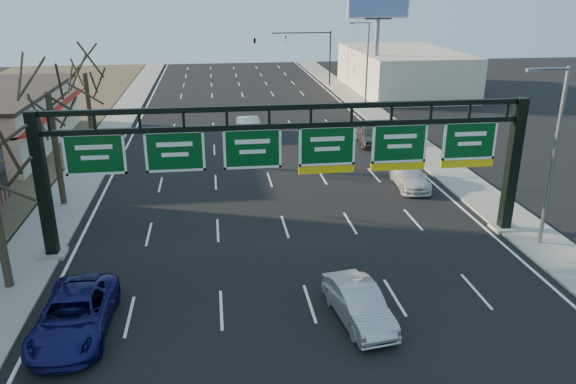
{
  "coord_description": "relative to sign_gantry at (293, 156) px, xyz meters",
  "views": [
    {
      "loc": [
        -3.63,
        -18.04,
        12.46
      ],
      "look_at": [
        -0.26,
        6.83,
        3.2
      ],
      "focal_mm": 35.0,
      "sensor_mm": 36.0,
      "label": 1
    }
  ],
  "objects": [
    {
      "name": "ground",
      "position": [
        -0.16,
        -8.0,
        -4.63
      ],
      "size": [
        160.0,
        160.0,
        0.0
      ],
      "primitive_type": "plane",
      "color": "black",
      "rests_on": "ground"
    },
    {
      "name": "sidewalk_left",
      "position": [
        -12.96,
        12.0,
        -4.57
      ],
      "size": [
        3.0,
        120.0,
        0.12
      ],
      "primitive_type": "cube",
      "color": "gray",
      "rests_on": "ground"
    },
    {
      "name": "sidewalk_right",
      "position": [
        12.64,
        12.0,
        -4.57
      ],
      "size": [
        3.0,
        120.0,
        0.12
      ],
      "primitive_type": "cube",
      "color": "gray",
      "rests_on": "ground"
    },
    {
      "name": "lane_markings",
      "position": [
        -0.16,
        12.0,
        -4.62
      ],
      "size": [
        21.6,
        120.0,
        0.01
      ],
      "primitive_type": "cube",
      "color": "white",
      "rests_on": "ground"
    },
    {
      "name": "sign_gantry",
      "position": [
        0.0,
        0.0,
        0.0
      ],
      "size": [
        24.6,
        1.2,
        7.2
      ],
      "color": "black",
      "rests_on": "ground"
    },
    {
      "name": "building_right_distant",
      "position": [
        19.84,
        42.0,
        -2.13
      ],
      "size": [
        12.0,
        20.0,
        5.0
      ],
      "primitive_type": "cube",
      "color": "#B8AE98",
      "rests_on": "ground"
    },
    {
      "name": "tree_mid",
      "position": [
        -12.96,
        7.0,
        3.23
      ],
      "size": [
        3.6,
        3.6,
        9.24
      ],
      "color": "#30271B",
      "rests_on": "sidewalk_left"
    },
    {
      "name": "tree_far",
      "position": [
        -12.96,
        17.0,
        2.86
      ],
      "size": [
        3.6,
        3.6,
        8.86
      ],
      "color": "#30271B",
      "rests_on": "sidewalk_left"
    },
    {
      "name": "streetlight_near",
      "position": [
        12.31,
        -2.0,
        0.45
      ],
      "size": [
        2.15,
        0.22,
        9.0
      ],
      "color": "slate",
      "rests_on": "sidewalk_right"
    },
    {
      "name": "streetlight_far",
      "position": [
        12.31,
        32.0,
        0.45
      ],
      "size": [
        2.15,
        0.22,
        9.0
      ],
      "color": "slate",
      "rests_on": "sidewalk_right"
    },
    {
      "name": "billboard_right",
      "position": [
        14.84,
        36.98,
        4.43
      ],
      "size": [
        7.0,
        0.5,
        12.0
      ],
      "color": "slate",
      "rests_on": "ground"
    },
    {
      "name": "traffic_signal_mast",
      "position": [
        5.53,
        47.0,
        0.87
      ],
      "size": [
        10.16,
        0.54,
        7.0
      ],
      "color": "black",
      "rests_on": "ground"
    },
    {
      "name": "car_blue_suv",
      "position": [
        -9.34,
        -6.91,
        -3.84
      ],
      "size": [
        2.72,
        5.71,
        1.57
      ],
      "primitive_type": "imported",
      "rotation": [
        0.0,
        0.0,
        -0.02
      ],
      "color": "#12134F",
      "rests_on": "ground"
    },
    {
      "name": "car_silver_sedan",
      "position": [
        1.52,
        -7.49,
        -3.89
      ],
      "size": [
        2.2,
        4.66,
        1.48
      ],
      "primitive_type": "imported",
      "rotation": [
        0.0,
        0.0,
        0.15
      ],
      "color": "#9E9EA2",
      "rests_on": "ground"
    },
    {
      "name": "car_white_wagon",
      "position": [
        8.8,
        7.43,
        -3.94
      ],
      "size": [
        2.26,
        4.86,
        1.37
      ],
      "primitive_type": "imported",
      "rotation": [
        0.0,
        0.0,
        -0.07
      ],
      "color": "silver",
      "rests_on": "ground"
    },
    {
      "name": "car_grey_far",
      "position": [
        9.06,
        17.99,
        -3.84
      ],
      "size": [
        2.25,
        4.78,
        1.58
      ],
      "primitive_type": "imported",
      "rotation": [
        0.0,
        0.0,
        -0.08
      ],
      "color": "#3A3C3F",
      "rests_on": "ground"
    },
    {
      "name": "car_silver_distant",
      "position": [
        -0.69,
        21.97,
        -3.82
      ],
      "size": [
        2.1,
        5.04,
        1.62
      ],
      "primitive_type": "imported",
      "rotation": [
        0.0,
        0.0,
        0.08
      ],
      "color": "#B2B2B7",
      "rests_on": "ground"
    }
  ]
}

